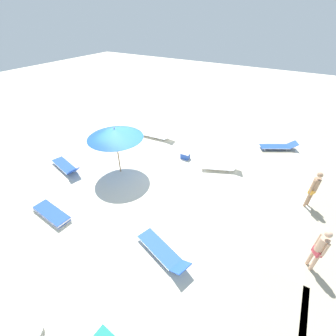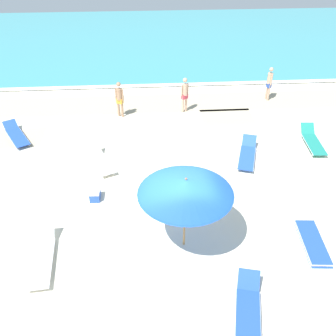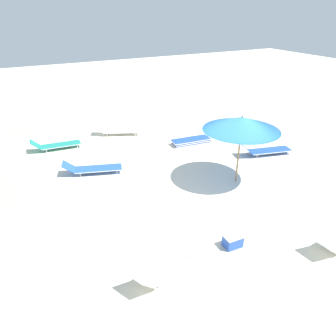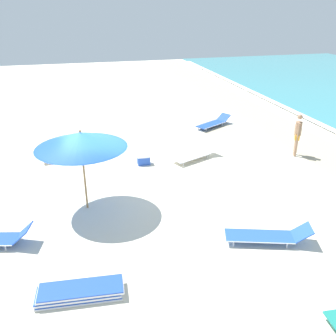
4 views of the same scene
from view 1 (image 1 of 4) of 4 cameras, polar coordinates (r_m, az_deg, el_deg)
ground_plane at (r=12.02m, az=-8.51°, el=-1.36°), size 60.00×60.00×0.16m
beach_umbrella at (r=11.02m, az=-13.32°, el=8.56°), size 2.68×2.68×2.54m
lounger_stack at (r=10.63m, az=-27.48°, el=-10.22°), size 0.77×1.94×0.24m
sun_lounger_under_umbrella at (r=15.32m, az=26.24°, el=5.03°), size 1.60×2.17×0.47m
sun_lounger_beside_umbrella at (r=8.26m, az=-1.30°, el=-20.40°), size 1.26×2.31×0.51m
sun_lounger_near_water_left at (r=15.03m, az=-2.74°, el=8.33°), size 0.80×2.34×0.51m
sun_lounger_mid_beach_solo at (r=12.25m, az=13.40°, el=0.49°), size 1.37×2.09×0.59m
sun_lounger_mid_beach_pair_a at (r=8.32m, az=-32.32°, el=-28.48°), size 1.42×2.19×0.61m
sun_lounger_mid_beach_pair_b at (r=13.11m, az=-24.51°, el=0.44°), size 1.13×2.37×0.55m
beachgoer_wading_adult at (r=11.10m, az=33.08°, el=-4.21°), size 0.41×0.30×1.76m
beachgoer_strolling_adult at (r=8.73m, az=34.12°, el=-16.48°), size 0.39×0.31×1.76m
cooler_box at (r=12.90m, az=4.42°, el=3.19°), size 0.37×0.51×0.37m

